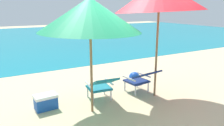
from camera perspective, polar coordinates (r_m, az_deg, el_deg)
The scene contains 7 objects.
ground_plane at distance 8.71m, azimuth -10.81°, elevation -0.05°, with size 40.00×40.00×0.00m, color beige.
ocean_band at distance 16.65m, azimuth -20.10°, elevation 6.14°, with size 40.00×18.00×0.01m, color teal.
lounge_chair_left at distance 5.00m, azimuth -2.77°, elevation -5.81°, with size 0.63×0.93×0.68m.
lounge_chair_right at distance 5.52m, azimuth 7.68°, elevation -3.96°, with size 0.62×0.92×0.68m.
beach_umbrella_left at distance 4.23m, azimuth -5.78°, elevation 12.42°, with size 2.73×2.73×2.33m.
beach_ball at distance 6.35m, azimuth 5.86°, elevation -3.76°, with size 0.32×0.32×0.32m, color blue.
cooler_box at distance 4.96m, azimuth -16.95°, elevation -9.64°, with size 0.49×0.35×0.32m.
Camera 1 is at (-2.64, -4.03, 2.12)m, focal length 34.93 mm.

